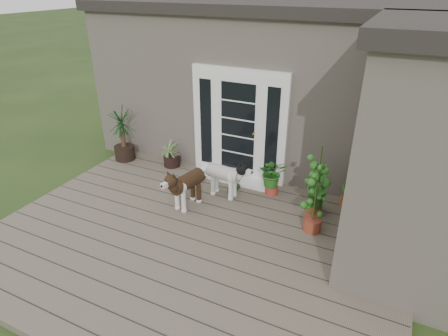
% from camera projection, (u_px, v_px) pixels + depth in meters
% --- Properties ---
extents(deck, '(6.20, 4.60, 0.12)m').
position_uv_depth(deck, '(192.00, 242.00, 5.78)').
color(deck, '#6B5B4C').
rests_on(deck, ground).
extents(house_main, '(7.40, 4.00, 3.10)m').
position_uv_depth(house_main, '(283.00, 83.00, 8.52)').
color(house_main, '#665E54').
rests_on(house_main, ground).
extents(roof_main, '(7.60, 4.20, 0.20)m').
position_uv_depth(roof_main, '(289.00, 4.00, 7.77)').
color(roof_main, '#2D2826').
rests_on(roof_main, house_main).
extents(house_wing, '(1.60, 2.40, 3.10)m').
position_uv_depth(house_wing, '(424.00, 163.00, 4.87)').
color(house_wing, '#665E54').
rests_on(house_wing, ground).
extents(door_unit, '(1.90, 0.14, 2.15)m').
position_uv_depth(door_unit, '(239.00, 125.00, 7.11)').
color(door_unit, white).
rests_on(door_unit, deck).
extents(door_step, '(1.60, 0.40, 0.05)m').
position_uv_depth(door_step, '(234.00, 179.00, 7.43)').
color(door_step, white).
rests_on(door_step, deck).
extents(brindle_dog, '(0.54, 0.91, 0.71)m').
position_uv_depth(brindle_dog, '(188.00, 188.00, 6.43)').
color(brindle_dog, '#3D2716').
rests_on(brindle_dog, deck).
extents(white_dog, '(0.84, 0.41, 0.68)m').
position_uv_depth(white_dog, '(224.00, 179.00, 6.75)').
color(white_dog, white).
rests_on(white_dog, deck).
extents(spider_plant, '(0.66, 0.66, 0.61)m').
position_uv_depth(spider_plant, '(171.00, 153.00, 7.86)').
color(spider_plant, '#90AC6A').
rests_on(spider_plant, deck).
extents(yucca, '(1.02, 1.02, 1.20)m').
position_uv_depth(yucca, '(122.00, 134.00, 8.02)').
color(yucca, black).
rests_on(yucca, deck).
extents(herb_a, '(0.66, 0.66, 0.64)m').
position_uv_depth(herb_a, '(272.00, 178.00, 6.82)').
color(herb_a, '#245919').
rests_on(herb_a, deck).
extents(herb_b, '(0.62, 0.62, 0.66)m').
position_uv_depth(herb_b, '(315.00, 196.00, 6.25)').
color(herb_b, '#1F5A19').
rests_on(herb_b, deck).
extents(herb_c, '(0.43, 0.43, 0.56)m').
position_uv_depth(herb_c, '(350.00, 192.00, 6.46)').
color(herb_c, '#235C1A').
rests_on(herb_c, deck).
extents(sapling, '(0.45, 0.45, 1.50)m').
position_uv_depth(sapling, '(317.00, 189.00, 5.62)').
color(sapling, '#175318').
rests_on(sapling, deck).
extents(clog_left, '(0.13, 0.26, 0.08)m').
position_uv_depth(clog_left, '(233.00, 186.00, 7.14)').
color(clog_left, '#14341F').
rests_on(clog_left, deck).
extents(clog_right, '(0.19, 0.35, 0.10)m').
position_uv_depth(clog_right, '(234.00, 188.00, 7.03)').
color(clog_right, '#143416').
rests_on(clog_right, deck).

